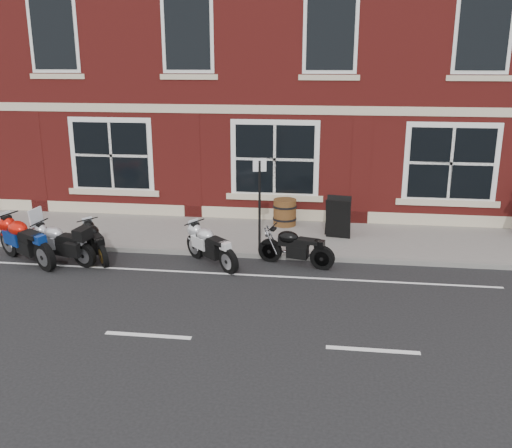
# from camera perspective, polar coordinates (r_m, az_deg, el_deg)

# --- Properties ---
(ground) EXTENTS (80.00, 80.00, 0.00)m
(ground) POSITION_cam_1_polar(r_m,az_deg,el_deg) (13.30, -6.71, -5.11)
(ground) COLOR black
(ground) RESTS_ON ground
(sidewalk) EXTENTS (30.00, 3.00, 0.12)m
(sidewalk) POSITION_cam_1_polar(r_m,az_deg,el_deg) (16.04, -4.09, -1.05)
(sidewalk) COLOR slate
(sidewalk) RESTS_ON ground
(kerb) EXTENTS (30.00, 0.16, 0.12)m
(kerb) POSITION_cam_1_polar(r_m,az_deg,el_deg) (14.58, -5.35, -2.88)
(kerb) COLOR slate
(kerb) RESTS_ON ground
(pub_building) EXTENTS (24.00, 12.00, 12.00)m
(pub_building) POSITION_cam_1_polar(r_m,az_deg,el_deg) (22.73, -0.34, 19.25)
(pub_building) COLOR maroon
(pub_building) RESTS_ON ground
(moto_touring_silver) EXTENTS (1.95, 0.79, 1.32)m
(moto_touring_silver) POSITION_cam_1_polar(r_m,az_deg,el_deg) (14.67, -18.95, -1.63)
(moto_touring_silver) COLOR black
(moto_touring_silver) RESTS_ON ground
(moto_sport_red) EXTENTS (2.05, 1.35, 1.05)m
(moto_sport_red) POSITION_cam_1_polar(r_m,az_deg,el_deg) (14.91, -22.00, -1.41)
(moto_sport_red) COLOR black
(moto_sport_red) RESTS_ON ground
(moto_sport_black) EXTENTS (1.18, 1.57, 0.83)m
(moto_sport_black) POSITION_cam_1_polar(r_m,az_deg,el_deg) (14.68, -15.60, -1.57)
(moto_sport_black) COLOR black
(moto_sport_black) RESTS_ON ground
(moto_sport_silver) EXTENTS (1.55, 1.47, 0.90)m
(moto_sport_silver) POSITION_cam_1_polar(r_m,az_deg,el_deg) (13.75, -4.48, -2.03)
(moto_sport_silver) COLOR black
(moto_sport_silver) RESTS_ON ground
(moto_naked_black) EXTENTS (1.88, 0.65, 0.87)m
(moto_naked_black) POSITION_cam_1_polar(r_m,az_deg,el_deg) (13.72, 3.89, -2.16)
(moto_naked_black) COLOR black
(moto_naked_black) RESTS_ON ground
(a_board_sign) EXTENTS (0.73, 0.55, 1.10)m
(a_board_sign) POSITION_cam_1_polar(r_m,az_deg,el_deg) (15.60, 8.21, 0.66)
(a_board_sign) COLOR black
(a_board_sign) RESTS_ON sidewalk
(barrel_planter) EXTENTS (0.69, 0.69, 0.77)m
(barrel_planter) POSITION_cam_1_polar(r_m,az_deg,el_deg) (16.60, 2.89, 1.18)
(barrel_planter) COLOR #513A15
(barrel_planter) RESTS_ON sidewalk
(parking_sign) EXTENTS (0.33, 0.08, 2.35)m
(parking_sign) POSITION_cam_1_polar(r_m,az_deg,el_deg) (14.24, 0.36, 2.67)
(parking_sign) COLOR black
(parking_sign) RESTS_ON sidewalk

